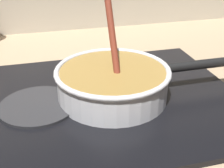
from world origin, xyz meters
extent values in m
cube|color=black|center=(0.15, 0.23, 0.01)|extent=(0.56, 0.48, 0.01)
torus|color=#592D0C|center=(0.15, 0.23, 0.02)|extent=(0.16, 0.16, 0.01)
cylinder|color=#262628|center=(-0.01, 0.23, 0.01)|extent=(0.16, 0.16, 0.01)
cylinder|color=silver|center=(0.15, 0.23, 0.04)|extent=(0.24, 0.24, 0.06)
cylinder|color=olive|center=(0.15, 0.23, 0.05)|extent=(0.23, 0.23, 0.06)
torus|color=silver|center=(0.15, 0.23, 0.08)|extent=(0.25, 0.25, 0.01)
cylinder|color=black|center=(0.36, 0.23, 0.07)|extent=(0.18, 0.02, 0.02)
cylinder|color=#E5CC7A|center=(0.16, 0.29, 0.07)|extent=(0.03, 0.03, 0.01)
cylinder|color=beige|center=(0.14, 0.23, 0.07)|extent=(0.04, 0.04, 0.01)
cylinder|color=beige|center=(0.22, 0.17, 0.07)|extent=(0.04, 0.04, 0.01)
cylinder|color=#E5CC7A|center=(0.08, 0.24, 0.07)|extent=(0.03, 0.03, 0.01)
cylinder|color=beige|center=(0.10, 0.17, 0.07)|extent=(0.03, 0.03, 0.01)
cylinder|color=#EDD88C|center=(0.21, 0.23, 0.07)|extent=(0.03, 0.03, 0.01)
cylinder|color=#EDD88C|center=(0.15, 0.17, 0.07)|extent=(0.03, 0.03, 0.01)
cylinder|color=maroon|center=(0.15, 0.27, 0.19)|extent=(0.02, 0.13, 0.26)
cube|color=brown|center=(0.16, 0.21, 0.06)|extent=(0.03, 0.05, 0.01)
camera|label=1|loc=(0.00, -0.33, 0.35)|focal=48.29mm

